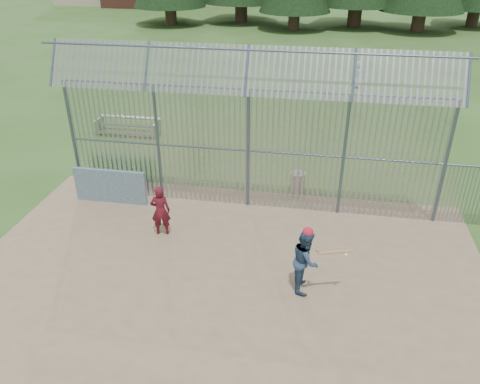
% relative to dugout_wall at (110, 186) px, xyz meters
% --- Properties ---
extents(ground, '(120.00, 120.00, 0.00)m').
position_rel_dugout_wall_xyz_m(ground, '(4.60, -2.90, -0.62)').
color(ground, '#2D511E').
rests_on(ground, ground).
extents(dirt_infield, '(14.00, 10.00, 0.02)m').
position_rel_dugout_wall_xyz_m(dirt_infield, '(4.60, -3.40, -0.61)').
color(dirt_infield, '#756047').
rests_on(dirt_infield, ground).
extents(dugout_wall, '(2.50, 0.12, 1.20)m').
position_rel_dugout_wall_xyz_m(dugout_wall, '(0.00, 0.00, 0.00)').
color(dugout_wall, '#38566B').
rests_on(dugout_wall, dirt_infield).
extents(batter, '(0.68, 0.85, 1.70)m').
position_rel_dugout_wall_xyz_m(batter, '(6.70, -3.38, 0.25)').
color(batter, navy).
rests_on(batter, dirt_infield).
extents(onlooker, '(0.65, 0.49, 1.59)m').
position_rel_dugout_wall_xyz_m(onlooker, '(2.31, -1.58, 0.20)').
color(onlooker, maroon).
rests_on(onlooker, dirt_infield).
extents(bg_kid_standing, '(0.83, 0.59, 1.60)m').
position_rel_dugout_wall_xyz_m(bg_kid_standing, '(8.91, 15.84, 0.18)').
color(bg_kid_standing, gray).
rests_on(bg_kid_standing, ground).
extents(batting_gear, '(1.25, 0.44, 0.64)m').
position_rel_dugout_wall_xyz_m(batting_gear, '(6.84, -3.41, 1.00)').
color(batting_gear, red).
rests_on(batting_gear, ground).
extents(trash_can, '(0.56, 0.56, 0.82)m').
position_rel_dugout_wall_xyz_m(trash_can, '(6.20, 1.85, -0.24)').
color(trash_can, gray).
rests_on(trash_can, ground).
extents(bleacher, '(3.00, 0.95, 0.72)m').
position_rel_dugout_wall_xyz_m(bleacher, '(-1.83, 6.10, -0.21)').
color(bleacher, slate).
rests_on(bleacher, ground).
extents(backstop_fence, '(20.09, 0.81, 5.30)m').
position_rel_dugout_wall_xyz_m(backstop_fence, '(6.41, 0.53, 1.74)').
color(backstop_fence, '#47566B').
rests_on(backstop_fence, ground).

